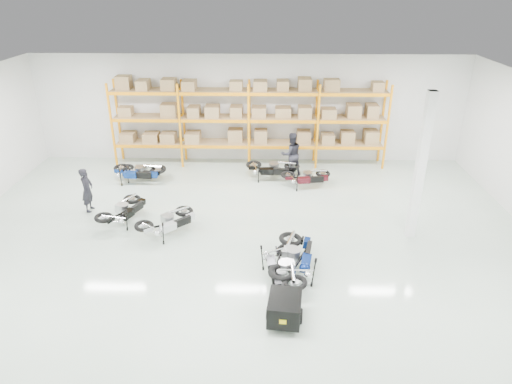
{
  "coord_description": "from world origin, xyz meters",
  "views": [
    {
      "loc": [
        0.73,
        -11.86,
        7.22
      ],
      "look_at": [
        0.42,
        1.2,
        1.1
      ],
      "focal_mm": 32.0,
      "sensor_mm": 36.0,
      "label": 1
    }
  ],
  "objects_px": {
    "moto_touring_right": "(283,263)",
    "person_left": "(87,190)",
    "moto_back_c": "(272,165)",
    "moto_back_a": "(137,169)",
    "moto_silver_left": "(168,218)",
    "moto_black_far_left": "(123,207)",
    "person_back": "(291,154)",
    "moto_blue_centre": "(295,253)",
    "moto_back_b": "(141,168)",
    "moto_back_d": "(307,174)",
    "trailer": "(285,308)"
  },
  "relations": [
    {
      "from": "moto_back_b",
      "to": "moto_touring_right",
      "type": "bearing_deg",
      "value": -138.01
    },
    {
      "from": "moto_silver_left",
      "to": "moto_back_c",
      "type": "relative_size",
      "value": 0.95
    },
    {
      "from": "moto_back_b",
      "to": "moto_back_d",
      "type": "height_order",
      "value": "moto_back_d"
    },
    {
      "from": "person_back",
      "to": "trailer",
      "type": "bearing_deg",
      "value": 69.74
    },
    {
      "from": "moto_silver_left",
      "to": "person_back",
      "type": "distance_m",
      "value": 6.26
    },
    {
      "from": "moto_black_far_left",
      "to": "moto_back_d",
      "type": "relative_size",
      "value": 1.06
    },
    {
      "from": "trailer",
      "to": "person_back",
      "type": "distance_m",
      "value": 8.81
    },
    {
      "from": "moto_black_far_left",
      "to": "moto_back_c",
      "type": "relative_size",
      "value": 0.94
    },
    {
      "from": "trailer",
      "to": "moto_blue_centre",
      "type": "bearing_deg",
      "value": 86.85
    },
    {
      "from": "moto_blue_centre",
      "to": "moto_back_b",
      "type": "relative_size",
      "value": 1.28
    },
    {
      "from": "moto_touring_right",
      "to": "person_left",
      "type": "height_order",
      "value": "person_left"
    },
    {
      "from": "moto_touring_right",
      "to": "moto_back_a",
      "type": "bearing_deg",
      "value": 125.73
    },
    {
      "from": "moto_touring_right",
      "to": "trailer",
      "type": "relative_size",
      "value": 1.13
    },
    {
      "from": "trailer",
      "to": "person_back",
      "type": "bearing_deg",
      "value": 93.16
    },
    {
      "from": "moto_back_a",
      "to": "moto_silver_left",
      "type": "bearing_deg",
      "value": -147.17
    },
    {
      "from": "moto_touring_right",
      "to": "person_back",
      "type": "xyz_separation_m",
      "value": [
        0.54,
        7.18,
        0.34
      ]
    },
    {
      "from": "moto_blue_centre",
      "to": "moto_back_c",
      "type": "xyz_separation_m",
      "value": [
        -0.55,
        6.39,
        -0.05
      ]
    },
    {
      "from": "moto_silver_left",
      "to": "moto_touring_right",
      "type": "xyz_separation_m",
      "value": [
        3.47,
        -2.38,
        0.02
      ]
    },
    {
      "from": "moto_back_c",
      "to": "moto_back_a",
      "type": "bearing_deg",
      "value": 99.17
    },
    {
      "from": "moto_silver_left",
      "to": "moto_back_c",
      "type": "distance_m",
      "value": 5.48
    },
    {
      "from": "moto_blue_centre",
      "to": "moto_touring_right",
      "type": "xyz_separation_m",
      "value": [
        -0.35,
        -0.4,
        -0.06
      ]
    },
    {
      "from": "moto_back_c",
      "to": "person_left",
      "type": "relative_size",
      "value": 1.2
    },
    {
      "from": "moto_touring_right",
      "to": "person_left",
      "type": "relative_size",
      "value": 1.17
    },
    {
      "from": "person_back",
      "to": "moto_blue_centre",
      "type": "bearing_deg",
      "value": 71.62
    },
    {
      "from": "moto_silver_left",
      "to": "moto_back_c",
      "type": "height_order",
      "value": "moto_back_c"
    },
    {
      "from": "moto_back_a",
      "to": "person_left",
      "type": "bearing_deg",
      "value": 163.1
    },
    {
      "from": "moto_back_c",
      "to": "person_back",
      "type": "distance_m",
      "value": 0.91
    },
    {
      "from": "trailer",
      "to": "moto_back_a",
      "type": "xyz_separation_m",
      "value": [
        -5.45,
        7.92,
        0.17
      ]
    },
    {
      "from": "moto_back_a",
      "to": "moto_back_b",
      "type": "distance_m",
      "value": 0.27
    },
    {
      "from": "moto_black_far_left",
      "to": "moto_back_c",
      "type": "distance_m",
      "value": 6.08
    },
    {
      "from": "moto_back_b",
      "to": "moto_silver_left",
      "type": "bearing_deg",
      "value": -152.92
    },
    {
      "from": "person_left",
      "to": "moto_back_a",
      "type": "bearing_deg",
      "value": -21.33
    },
    {
      "from": "moto_back_d",
      "to": "person_left",
      "type": "distance_m",
      "value": 7.9
    },
    {
      "from": "moto_back_a",
      "to": "moto_back_b",
      "type": "height_order",
      "value": "moto_back_a"
    },
    {
      "from": "moto_back_a",
      "to": "moto_back_c",
      "type": "height_order",
      "value": "moto_back_c"
    },
    {
      "from": "moto_back_a",
      "to": "person_back",
      "type": "distance_m",
      "value": 6.06
    },
    {
      "from": "moto_touring_right",
      "to": "person_left",
      "type": "bearing_deg",
      "value": 144.14
    },
    {
      "from": "moto_silver_left",
      "to": "moto_back_d",
      "type": "distance_m",
      "value": 5.86
    },
    {
      "from": "moto_touring_right",
      "to": "moto_black_far_left",
      "type": "bearing_deg",
      "value": 143.29
    },
    {
      "from": "person_back",
      "to": "moto_silver_left",
      "type": "bearing_deg",
      "value": 33.4
    },
    {
      "from": "moto_back_c",
      "to": "person_back",
      "type": "bearing_deg",
      "value": -58.09
    },
    {
      "from": "moto_blue_centre",
      "to": "moto_touring_right",
      "type": "distance_m",
      "value": 0.53
    },
    {
      "from": "person_back",
      "to": "moto_back_c",
      "type": "bearing_deg",
      "value": 11.04
    },
    {
      "from": "moto_black_far_left",
      "to": "person_left",
      "type": "height_order",
      "value": "person_left"
    },
    {
      "from": "moto_black_far_left",
      "to": "moto_back_d",
      "type": "bearing_deg",
      "value": -132.77
    },
    {
      "from": "trailer",
      "to": "moto_back_d",
      "type": "relative_size",
      "value": 0.98
    },
    {
      "from": "moto_back_a",
      "to": "moto_back_c",
      "type": "distance_m",
      "value": 5.26
    },
    {
      "from": "trailer",
      "to": "person_left",
      "type": "xyz_separation_m",
      "value": [
        -6.49,
        5.47,
        0.38
      ]
    },
    {
      "from": "moto_silver_left",
      "to": "moto_touring_right",
      "type": "relative_size",
      "value": 0.96
    },
    {
      "from": "person_left",
      "to": "moto_blue_centre",
      "type": "bearing_deg",
      "value": -115.27
    }
  ]
}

